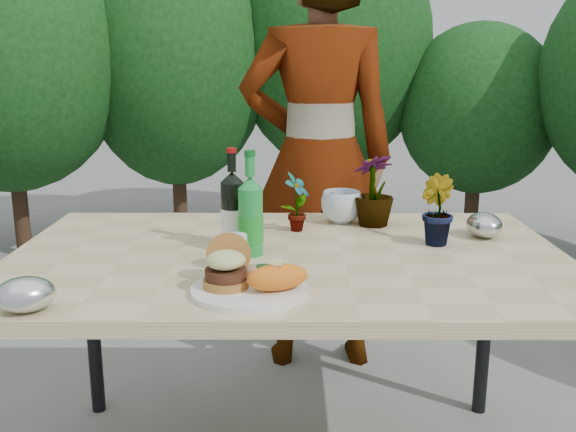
{
  "coord_description": "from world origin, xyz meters",
  "views": [
    {
      "loc": [
        0.01,
        -1.77,
        1.29
      ],
      "look_at": [
        0.0,
        -0.08,
        0.88
      ],
      "focal_mm": 40.0,
      "sensor_mm": 36.0,
      "label": 1
    }
  ],
  "objects_px": {
    "patio_table": "(288,272)",
    "person": "(318,159)",
    "dinner_plate": "(249,290)",
    "wine_bottle": "(233,211)"
  },
  "relations": [
    {
      "from": "dinner_plate",
      "to": "wine_bottle",
      "type": "relative_size",
      "value": 0.95
    },
    {
      "from": "patio_table",
      "to": "person",
      "type": "xyz_separation_m",
      "value": [
        0.12,
        0.87,
        0.2
      ]
    },
    {
      "from": "patio_table",
      "to": "wine_bottle",
      "type": "distance_m",
      "value": 0.24
    },
    {
      "from": "patio_table",
      "to": "dinner_plate",
      "type": "bearing_deg",
      "value": -105.86
    },
    {
      "from": "patio_table",
      "to": "person",
      "type": "relative_size",
      "value": 0.9
    },
    {
      "from": "dinner_plate",
      "to": "person",
      "type": "height_order",
      "value": "person"
    },
    {
      "from": "wine_bottle",
      "to": "person",
      "type": "relative_size",
      "value": 0.17
    },
    {
      "from": "dinner_plate",
      "to": "wine_bottle",
      "type": "distance_m",
      "value": 0.41
    },
    {
      "from": "patio_table",
      "to": "wine_bottle",
      "type": "xyz_separation_m",
      "value": [
        -0.16,
        0.07,
        0.17
      ]
    },
    {
      "from": "patio_table",
      "to": "dinner_plate",
      "type": "relative_size",
      "value": 5.71
    }
  ]
}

